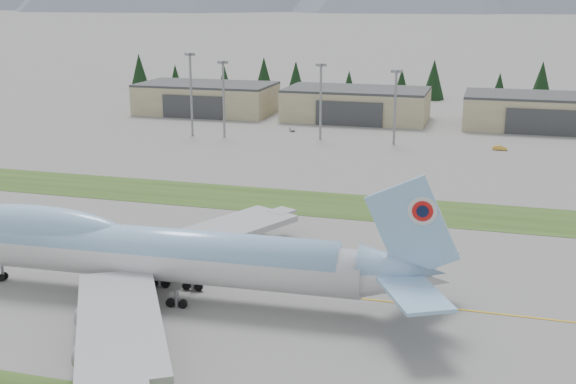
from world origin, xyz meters
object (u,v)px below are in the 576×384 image
(hangar_right, at_px, (541,111))
(service_vehicle_b, at_px, (500,150))
(boeing_747_freighter, at_px, (154,252))
(hangar_center, at_px, (356,104))
(service_vehicle_a, at_px, (292,131))
(hangar_left, at_px, (207,98))

(hangar_right, xyz_separation_m, service_vehicle_b, (-12.42, -39.37, -5.39))
(boeing_747_freighter, distance_m, hangar_center, 156.77)
(hangar_right, bearing_deg, boeing_747_freighter, -110.72)
(boeing_747_freighter, height_order, service_vehicle_a, boeing_747_freighter)
(boeing_747_freighter, relative_size, hangar_left, 1.56)
(boeing_747_freighter, height_order, hangar_left, boeing_747_freighter)
(hangar_center, height_order, service_vehicle_b, hangar_center)
(hangar_right, distance_m, service_vehicle_b, 41.64)
(service_vehicle_a, bearing_deg, hangar_center, 36.06)
(boeing_747_freighter, bearing_deg, hangar_center, 88.01)
(hangar_left, relative_size, service_vehicle_b, 12.23)
(hangar_left, distance_m, hangar_center, 55.00)
(boeing_747_freighter, distance_m, hangar_right, 167.61)
(hangar_left, xyz_separation_m, service_vehicle_b, (102.58, -39.37, -5.39))
(service_vehicle_b, bearing_deg, hangar_right, -15.11)
(hangar_left, bearing_deg, service_vehicle_a, -34.15)
(boeing_747_freighter, distance_m, service_vehicle_b, 126.58)
(boeing_747_freighter, xyz_separation_m, service_vehicle_a, (-16.12, 129.93, -6.53))
(hangar_center, xyz_separation_m, hangar_right, (60.00, 0.00, 0.00))
(hangar_right, relative_size, service_vehicle_a, 12.55)
(service_vehicle_a, bearing_deg, hangar_left, 121.82)
(hangar_center, bearing_deg, hangar_right, 0.00)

